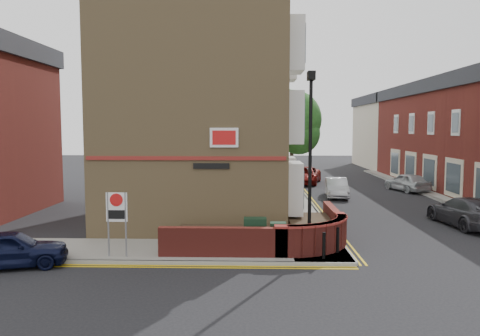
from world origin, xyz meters
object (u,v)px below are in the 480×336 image
Objects in this scene: navy_hatchback at (9,249)px; silver_car_near at (336,188)px; lamppost at (310,161)px; zone_sign at (117,212)px; utility_cabinet_large at (255,235)px.

navy_hatchback is 0.95× the size of silver_car_near.
zone_sign is (-6.60, -0.70, -1.70)m from lamppost.
navy_hatchback is at bearing -162.82° from zone_sign.
lamppost is at bearing 6.07° from zone_sign.
navy_hatchback is at bearing -125.00° from silver_car_near.
utility_cabinet_large is at bearing 176.99° from lamppost.
zone_sign is 3.53m from navy_hatchback.
silver_car_near is at bearing 55.66° from zone_sign.
utility_cabinet_large is 0.32× the size of silver_car_near.
zone_sign is 0.61× the size of navy_hatchback.
zone_sign is at bearing -173.93° from lamppost.
utility_cabinet_large reaches higher than navy_hatchback.
zone_sign is at bearing -119.11° from silver_car_near.
utility_cabinet_large is 0.55× the size of zone_sign.
lamppost is at bearing -98.48° from silver_car_near.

